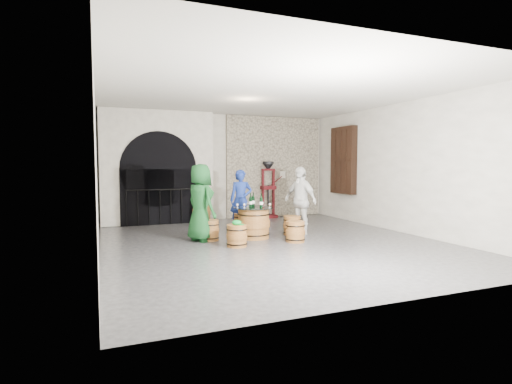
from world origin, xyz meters
name	(u,v)px	position (x,y,z in m)	size (l,w,h in m)	color
ground	(273,242)	(0.00, 0.00, 0.00)	(8.00, 8.00, 0.00)	#2C2C2F
wall_back	(220,167)	(0.00, 4.00, 1.60)	(8.00, 8.00, 0.00)	beige
wall_front	(408,171)	(0.00, -4.00, 1.60)	(8.00, 8.00, 0.00)	beige
wall_left	(97,169)	(-3.50, 0.00, 1.60)	(8.00, 8.00, 0.00)	beige
wall_right	(403,168)	(3.50, 0.00, 1.60)	(8.00, 8.00, 0.00)	beige
ceiling	(273,92)	(0.00, 0.00, 3.20)	(8.00, 8.00, 0.00)	beige
stone_facing_panel	(274,167)	(1.80, 3.94, 1.60)	(3.20, 0.12, 3.18)	tan
arched_opening	(158,168)	(-1.90, 3.74, 1.58)	(3.10, 0.60, 3.19)	beige
shuttered_window	(343,160)	(3.38, 2.40, 1.80)	(0.23, 1.10, 2.00)	black
barrel_table	(254,223)	(-0.20, 0.62, 0.35)	(0.91, 0.91, 0.71)	brown
barrel_stool_left	(210,230)	(-1.22, 0.70, 0.22)	(0.44, 0.44, 0.45)	brown
barrel_stool_far	(242,222)	(-0.12, 1.63, 0.22)	(0.44, 0.44, 0.45)	brown
barrel_stool_right	(292,225)	(0.81, 0.68, 0.22)	(0.44, 0.44, 0.45)	brown
barrel_stool_near_right	(295,232)	(0.48, -0.14, 0.22)	(0.44, 0.44, 0.45)	brown
barrel_stool_near_left	(237,236)	(-0.87, -0.15, 0.22)	(0.44, 0.44, 0.45)	brown
green_cap	(237,223)	(-0.87, -0.15, 0.49)	(0.24, 0.19, 0.10)	#0C852A
person_green	(201,203)	(-1.41, 0.71, 0.85)	(0.83, 0.54, 1.70)	#12431C
person_blue	(241,200)	(-0.11, 1.73, 0.77)	(0.57, 0.37, 1.55)	navy
person_white	(300,201)	(1.03, 0.69, 0.81)	(0.95, 0.40, 1.63)	silver
wine_bottle_left	(251,201)	(-0.26, 0.66, 0.84)	(0.08, 0.08, 0.32)	black
wine_bottle_center	(261,202)	(-0.07, 0.49, 0.84)	(0.08, 0.08, 0.32)	black
wine_bottle_right	(253,201)	(-0.14, 0.81, 0.84)	(0.08, 0.08, 0.32)	black
tasting_glass_a	(244,206)	(-0.44, 0.58, 0.76)	(0.05, 0.05, 0.10)	#AB6E21
tasting_glass_b	(262,205)	(0.00, 0.62, 0.76)	(0.05, 0.05, 0.10)	#AB6E21
tasting_glass_c	(248,205)	(-0.29, 0.78, 0.76)	(0.05, 0.05, 0.10)	#AB6E21
tasting_glass_d	(263,204)	(0.08, 0.76, 0.76)	(0.05, 0.05, 0.10)	#AB6E21
tasting_glass_e	(270,205)	(0.11, 0.41, 0.76)	(0.05, 0.05, 0.10)	#AB6E21
tasting_glass_f	(237,206)	(-0.59, 0.61, 0.76)	(0.05, 0.05, 0.10)	#AB6E21
side_barrel	(202,211)	(-0.77, 3.24, 0.35)	(0.53, 0.53, 0.71)	brown
corking_press	(268,185)	(1.49, 3.68, 1.03)	(0.74, 0.43, 1.77)	#4C0C12
control_box	(282,175)	(2.05, 3.86, 1.35)	(0.18, 0.10, 0.22)	silver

